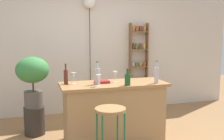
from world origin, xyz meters
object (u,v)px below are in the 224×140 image
Objects in this scene: bottle_sauce_amber at (128,79)px; bottle_vinegar at (97,76)px; cookbook at (102,82)px; bottle_spirits_clear at (66,76)px; potted_plant at (33,75)px; wine_glass_right at (115,74)px; spice_shelf at (138,64)px; wine_glass_center at (99,78)px; wine_glass_left at (74,76)px; bottle_wine_red at (156,75)px; pendant_globe_light at (89,3)px; plant_stool at (35,121)px; bar_stool at (110,122)px.

bottle_vinegar is at bearing 152.88° from bottle_sauce_amber.
bottle_spirits_clear is at bearing 172.73° from cookbook.
bottle_spirits_clear is at bearing -46.73° from potted_plant.
bottle_spirits_clear is at bearing 176.50° from wine_glass_right.
bottle_spirits_clear reaches higher than cookbook.
spice_shelf is 6.21× the size of bottle_spirits_clear.
spice_shelf is 11.20× the size of wine_glass_center.
spice_shelf is 2.12m from wine_glass_left.
potted_plant is 1.92m from bottle_wine_red.
potted_plant reaches higher than bottle_sauce_amber.
bottle_wine_red is (0.47, 0.04, 0.04)m from bottle_sauce_amber.
wine_glass_left is (0.58, -0.49, 0.04)m from potted_plant.
wine_glass_left and wine_glass_right have the same top height.
pendant_globe_light is (0.54, 1.43, 1.20)m from wine_glass_left.
plant_stool is 1.03m from bottle_spirits_clear.
bottle_sauce_amber reaches higher than plant_stool.
bottle_spirits_clear is 0.13× the size of pendant_globe_light.
wine_glass_right is (0.30, 0.75, 0.47)m from bar_stool.
pendant_globe_light reaches higher than bottle_spirits_clear.
wine_glass_left is at bearing 155.56° from bottle_vinegar.
pendant_globe_light is (-1.05, 0.03, 1.23)m from spice_shelf.
bottle_wine_red is at bearing 5.15° from bottle_sauce_amber.
plant_stool is 1.32m from cookbook.
cookbook is (0.40, -0.07, -0.10)m from wine_glass_left.
bar_stool is 1.02m from bottle_spirits_clear.
wine_glass_left is at bearing 170.71° from cookbook.
spice_shelf reaches higher than plant_stool.
spice_shelf is at bearing 76.28° from bottle_wine_red.
spice_shelf is 1.74m from wine_glass_right.
bottle_wine_red reaches higher than wine_glass_center.
wine_glass_center is at bearing -115.20° from cookbook.
bottle_sauce_amber is 1.44× the size of wine_glass_right.
wine_glass_center is 0.40m from wine_glass_right.
wine_glass_left is (-0.32, 0.15, -0.01)m from bottle_vinegar.
wine_glass_left is at bearing 0.10° from bottle_spirits_clear.
bottle_vinegar is (0.90, -0.64, 0.05)m from potted_plant.
wine_glass_center is at bearing -127.32° from spice_shelf.
bar_stool is at bearing -55.09° from potted_plant.
spice_shelf reaches higher than bottle_spirits_clear.
bar_stool is 2.17× the size of bottle_wine_red.
bottle_wine_red is (0.85, 0.50, 0.47)m from bar_stool.
potted_plant is 2.43× the size of bottle_vinegar.
cookbook is at bearing -95.25° from pendant_globe_light.
plant_stool is 1.41m from wine_glass_center.
spice_shelf is at bearing 60.04° from bar_stool.
cookbook is (0.09, 0.08, -0.11)m from bottle_vinegar.
wine_glass_left is at bearing 165.60° from bottle_wine_red.
bottle_sauce_amber is 0.10× the size of pendant_globe_light.
bottle_vinegar reaches higher than cookbook.
wine_glass_center is 0.27m from cookbook.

